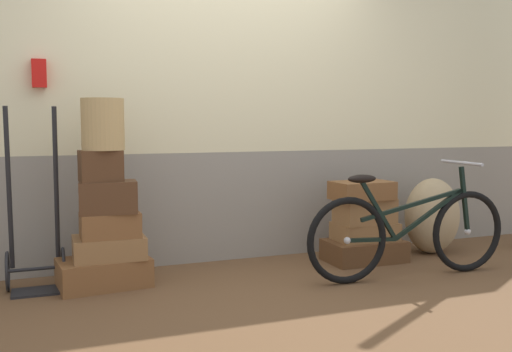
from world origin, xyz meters
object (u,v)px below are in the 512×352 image
at_px(burlap_sack, 432,216).
at_px(suitcase_2, 110,225).
at_px(suitcase_1, 109,247).
at_px(wicker_basket, 103,124).
at_px(suitcase_3, 108,197).
at_px(suitcase_5, 364,251).
at_px(luggage_trolley, 35,246).
at_px(suitcase_4, 101,166).
at_px(suitcase_0, 104,273).
at_px(suitcase_8, 362,190).
at_px(bicycle, 409,232).
at_px(suitcase_6, 365,231).
at_px(suitcase_7, 365,211).

bearing_deg(burlap_sack, suitcase_2, -178.85).
height_order(suitcase_1, wicker_basket, wicker_basket).
height_order(suitcase_1, suitcase_3, suitcase_3).
height_order(suitcase_2, wicker_basket, wicker_basket).
relative_size(suitcase_2, suitcase_5, 0.63).
bearing_deg(suitcase_3, luggage_trolley, 166.77).
bearing_deg(wicker_basket, suitcase_4, -132.22).
bearing_deg(suitcase_3, suitcase_0, 127.96).
bearing_deg(suitcase_8, burlap_sack, 2.47).
bearing_deg(suitcase_8, suitcase_5, 25.62).
bearing_deg(suitcase_2, bicycle, -14.82).
height_order(suitcase_4, suitcase_6, suitcase_4).
height_order(suitcase_0, wicker_basket, wicker_basket).
height_order(suitcase_0, suitcase_8, suitcase_8).
distance_m(suitcase_5, luggage_trolley, 2.54).
bearing_deg(suitcase_7, burlap_sack, 0.85).
xyz_separation_m(suitcase_5, suitcase_6, (0.01, 0.01, 0.16)).
height_order(suitcase_0, suitcase_7, suitcase_7).
bearing_deg(bicycle, burlap_sack, 41.21).
relative_size(suitcase_0, suitcase_8, 1.27).
bearing_deg(luggage_trolley, suitcase_3, -18.54).
distance_m(suitcase_2, suitcase_3, 0.20).
xyz_separation_m(suitcase_0, bicycle, (2.13, -0.57, 0.24)).
bearing_deg(suitcase_0, suitcase_3, -63.28).
bearing_deg(suitcase_3, suitcase_6, 6.48).
relative_size(burlap_sack, bicycle, 0.40).
bearing_deg(suitcase_4, suitcase_0, 75.86).
xyz_separation_m(suitcase_2, suitcase_3, (-0.01, -0.01, 0.20)).
relative_size(suitcase_0, luggage_trolley, 0.49).
relative_size(suitcase_8, luggage_trolley, 0.38).
height_order(luggage_trolley, burlap_sack, luggage_trolley).
bearing_deg(suitcase_7, luggage_trolley, 174.44).
relative_size(suitcase_8, burlap_sack, 0.73).
bearing_deg(suitcase_6, bicycle, -85.80).
bearing_deg(suitcase_7, suitcase_4, 178.09).
bearing_deg(suitcase_7, wicker_basket, 177.39).
xyz_separation_m(suitcase_1, suitcase_3, (-0.00, -0.05, 0.36)).
distance_m(suitcase_2, burlap_sack, 2.76).
bearing_deg(suitcase_1, burlap_sack, 1.59).
relative_size(luggage_trolley, burlap_sack, 1.90).
xyz_separation_m(suitcase_3, suitcase_7, (2.05, 0.03, -0.22)).
height_order(suitcase_1, suitcase_5, suitcase_1).
height_order(suitcase_0, bicycle, bicycle).
bearing_deg(suitcase_2, luggage_trolley, 162.87).
relative_size(suitcase_5, suitcase_6, 1.25).
bearing_deg(suitcase_2, suitcase_6, 0.35).
relative_size(suitcase_7, burlap_sack, 0.71).
height_order(suitcase_5, bicycle, bicycle).
bearing_deg(suitcase_5, bicycle, -85.51).
bearing_deg(suitcase_0, wicker_basket, -66.15).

